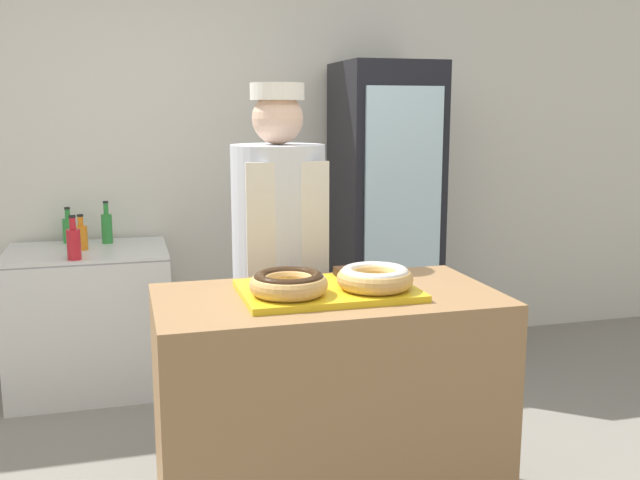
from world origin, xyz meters
name	(u,v)px	position (x,y,z in m)	size (l,w,h in m)	color
wall_back	(235,148)	(0.00, 2.13, 1.35)	(8.00, 0.06, 2.70)	silver
display_counter	(327,415)	(0.00, 0.00, 0.46)	(1.23, 0.66, 0.93)	#997047
serving_tray	(327,291)	(0.00, 0.00, 0.94)	(0.62, 0.43, 0.02)	yellow
donut_chocolate_glaze	(289,283)	(-0.16, -0.06, 1.00)	(0.27, 0.27, 0.08)	tan
donut_light_glaze	(375,277)	(0.16, -0.06, 1.00)	(0.27, 0.27, 0.08)	tan
brownie_back_left	(286,275)	(-0.12, 0.16, 0.97)	(0.08, 0.08, 0.03)	#382111
brownie_back_right	(346,272)	(0.12, 0.16, 0.97)	(0.08, 0.08, 0.03)	#382111
baker_person	(279,269)	(-0.04, 0.64, 0.89)	(0.41, 0.41, 1.70)	#4C4C51
beverage_fridge	(384,216)	(0.87, 1.73, 0.94)	(0.57, 0.62, 1.87)	black
chest_freezer	(90,319)	(-0.91, 1.74, 0.41)	(0.88, 0.67, 0.81)	silver
bottle_green	(68,229)	(-1.02, 1.99, 0.89)	(0.07, 0.07, 0.21)	#2D8C38
bottle_red	(74,243)	(-0.96, 1.47, 0.90)	(0.07, 0.07, 0.24)	red
bottle_orange	(81,236)	(-0.93, 1.74, 0.89)	(0.07, 0.07, 0.20)	orange
bottle_green_b	(107,227)	(-0.80, 1.91, 0.91)	(0.06, 0.06, 0.25)	#2D8C38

